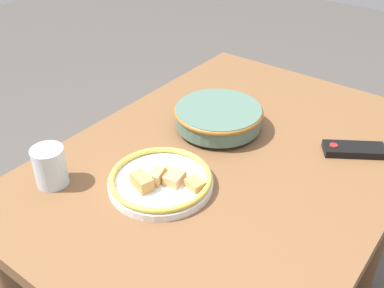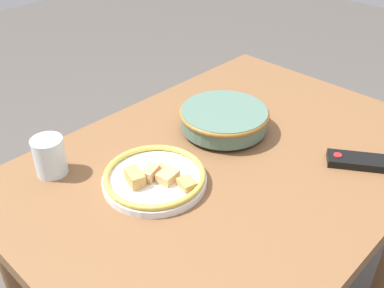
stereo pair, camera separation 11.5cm
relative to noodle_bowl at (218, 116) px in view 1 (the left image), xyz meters
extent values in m
cube|color=brown|center=(0.09, 0.11, -0.06)|extent=(1.13, 0.81, 0.04)
cylinder|color=brown|center=(-0.41, -0.23, -0.44)|extent=(0.06, 0.06, 0.71)
cylinder|color=#4C6B5B|center=(0.00, 0.00, -0.03)|extent=(0.11, 0.11, 0.01)
cylinder|color=#4C6B5B|center=(0.00, 0.00, 0.00)|extent=(0.24, 0.24, 0.05)
cylinder|color=#9E4C1E|center=(0.00, 0.00, 0.00)|extent=(0.22, 0.22, 0.05)
torus|color=#936023|center=(0.00, 0.00, 0.02)|extent=(0.25, 0.25, 0.01)
cylinder|color=white|center=(0.30, 0.04, -0.03)|extent=(0.25, 0.25, 0.02)
torus|color=gold|center=(0.30, 0.04, -0.01)|extent=(0.24, 0.24, 0.01)
cube|color=tan|center=(0.34, 0.02, -0.01)|extent=(0.05, 0.06, 0.03)
cube|color=tan|center=(0.28, 0.07, -0.01)|extent=(0.05, 0.04, 0.02)
cube|color=tan|center=(0.30, 0.03, -0.01)|extent=(0.05, 0.04, 0.03)
cube|color=tan|center=(0.27, 0.12, -0.01)|extent=(0.04, 0.05, 0.02)
cube|color=tan|center=(0.28, 0.04, -0.01)|extent=(0.04, 0.05, 0.02)
cube|color=black|center=(-0.11, 0.35, -0.03)|extent=(0.14, 0.16, 0.02)
cylinder|color=red|center=(-0.08, 0.31, -0.02)|extent=(0.02, 0.02, 0.00)
cylinder|color=silver|center=(0.44, -0.18, 0.01)|extent=(0.08, 0.08, 0.10)
camera|label=1|loc=(0.91, 0.59, 0.64)|focal=42.00mm
camera|label=2|loc=(0.84, 0.68, 0.64)|focal=42.00mm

